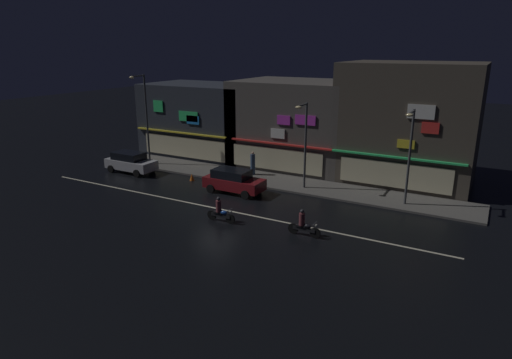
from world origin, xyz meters
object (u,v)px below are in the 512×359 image
object	(u,v)px
parked_car_trailing	(131,162)
motorcycle_lead	(303,225)
traffic_cone	(192,177)
streetlamp_east	(410,149)
streetlamp_mid	(304,138)
pedestrian_on_sidewalk	(253,164)
streetlamp_west	(145,113)
parked_car_near_kerb	(233,181)
motorcycle_following	(220,211)

from	to	relation	value
parked_car_trailing	motorcycle_lead	world-z (taller)	parked_car_trailing
traffic_cone	streetlamp_east	bearing A→B (deg)	7.05
streetlamp_mid	parked_car_trailing	bearing A→B (deg)	-170.15
streetlamp_mid	pedestrian_on_sidewalk	xyz separation A→B (m)	(-4.94, 1.39, -2.83)
parked_car_trailing	traffic_cone	distance (m)	5.92
parked_car_trailing	motorcycle_lead	size ratio (longest dim) A/B	2.26
streetlamp_west	parked_car_near_kerb	xyz separation A→B (m)	(10.47, -2.74, -3.74)
streetlamp_mid	parked_car_trailing	xyz separation A→B (m)	(-14.33, -2.49, -2.96)
streetlamp_east	traffic_cone	world-z (taller)	streetlamp_east
streetlamp_east	motorcycle_following	distance (m)	12.41
streetlamp_west	streetlamp_mid	world-z (taller)	streetlamp_west
pedestrian_on_sidewalk	streetlamp_mid	bearing A→B (deg)	15.40
parked_car_trailing	motorcycle_following	size ratio (longest dim) A/B	2.26
streetlamp_west	motorcycle_following	xyz separation A→B (m)	(12.68, -7.80, -3.97)
streetlamp_west	motorcycle_lead	bearing A→B (deg)	-22.31
streetlamp_west	parked_car_near_kerb	distance (m)	11.45
streetlamp_west	parked_car_trailing	size ratio (longest dim) A/B	1.78
motorcycle_lead	streetlamp_west	bearing A→B (deg)	-22.49
streetlamp_west	motorcycle_lead	distance (m)	19.64
pedestrian_on_sidewalk	parked_car_trailing	bearing A→B (deg)	-126.35
motorcycle_lead	traffic_cone	bearing A→B (deg)	-25.21
streetlamp_mid	motorcycle_following	xyz separation A→B (m)	(-1.90, -7.94, -3.20)
streetlamp_west	parked_car_trailing	bearing A→B (deg)	-83.97
streetlamp_west	traffic_cone	world-z (taller)	streetlamp_west
motorcycle_following	traffic_cone	distance (m)	8.87
streetlamp_east	traffic_cone	distance (m)	16.12
motorcycle_lead	parked_car_trailing	bearing A→B (deg)	-15.95
streetlamp_west	parked_car_trailing	world-z (taller)	streetlamp_west
streetlamp_east	pedestrian_on_sidewalk	world-z (taller)	streetlamp_east
motorcycle_following	parked_car_near_kerb	bearing A→B (deg)	-61.73
traffic_cone	parked_car_trailing	bearing A→B (deg)	-175.13
streetlamp_west	motorcycle_following	size ratio (longest dim) A/B	4.02
streetlamp_east	pedestrian_on_sidewalk	xyz separation A→B (m)	(-12.08, 1.45, -2.84)
parked_car_near_kerb	traffic_cone	world-z (taller)	parked_car_near_kerb
streetlamp_west	streetlamp_east	xyz separation A→B (m)	(21.71, 0.08, -0.77)
streetlamp_west	streetlamp_mid	bearing A→B (deg)	0.56
parked_car_near_kerb	motorcycle_lead	distance (m)	8.64
parked_car_near_kerb	motorcycle_lead	xyz separation A→B (m)	(7.33, -4.57, -0.24)
streetlamp_mid	streetlamp_east	world-z (taller)	streetlamp_east
parked_car_near_kerb	streetlamp_west	bearing A→B (deg)	165.36
streetlamp_mid	traffic_cone	distance (m)	9.39
motorcycle_lead	motorcycle_following	bearing A→B (deg)	5.34
streetlamp_west	traffic_cone	distance (m)	7.72
pedestrian_on_sidewalk	parked_car_trailing	world-z (taller)	pedestrian_on_sidewalk
pedestrian_on_sidewalk	traffic_cone	world-z (taller)	pedestrian_on_sidewalk
motorcycle_following	traffic_cone	world-z (taller)	motorcycle_following
pedestrian_on_sidewalk	motorcycle_lead	bearing A→B (deg)	-16.10
streetlamp_mid	motorcycle_lead	size ratio (longest dim) A/B	3.24
streetlamp_east	motorcycle_following	bearing A→B (deg)	-138.91
motorcycle_lead	motorcycle_following	world-z (taller)	same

